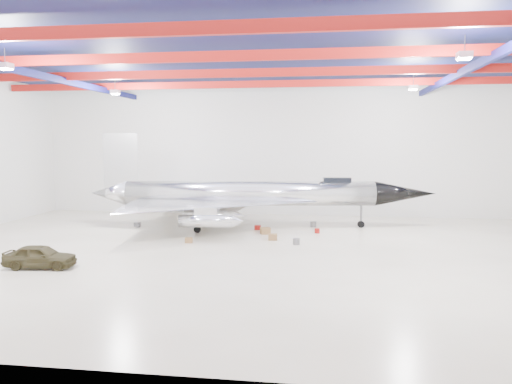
# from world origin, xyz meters

# --- Properties ---
(floor) EXTENTS (40.00, 40.00, 0.00)m
(floor) POSITION_xyz_m (0.00, 0.00, 0.00)
(floor) COLOR #BFB398
(floor) RESTS_ON ground
(wall_back) EXTENTS (40.00, 0.00, 40.00)m
(wall_back) POSITION_xyz_m (0.00, 15.00, 5.50)
(wall_back) COLOR silver
(wall_back) RESTS_ON floor
(ceiling) EXTENTS (40.00, 40.00, 0.00)m
(ceiling) POSITION_xyz_m (0.00, 0.00, 11.00)
(ceiling) COLOR #0A0F38
(ceiling) RESTS_ON wall_back
(ceiling_structure) EXTENTS (39.50, 29.50, 1.08)m
(ceiling_structure) POSITION_xyz_m (0.00, 0.00, 10.32)
(ceiling_structure) COLOR maroon
(ceiling_structure) RESTS_ON ceiling
(jet_aircraft) EXTENTS (25.15, 16.02, 6.86)m
(jet_aircraft) POSITION_xyz_m (-0.92, 8.27, 2.25)
(jet_aircraft) COLOR silver
(jet_aircraft) RESTS_ON floor
(jeep) EXTENTS (3.60, 1.76, 1.18)m
(jeep) POSITION_xyz_m (-9.42, -4.85, 0.59)
(jeep) COLOR #35301A
(jeep) RESTS_ON floor
(crate_ply) EXTENTS (0.53, 0.45, 0.32)m
(crate_ply) POSITION_xyz_m (-3.81, 2.22, 0.16)
(crate_ply) COLOR olive
(crate_ply) RESTS_ON floor
(toolbox_red) EXTENTS (0.47, 0.39, 0.31)m
(toolbox_red) POSITION_xyz_m (-0.21, 7.46, 0.16)
(toolbox_red) COLOR maroon
(toolbox_red) RESTS_ON floor
(engine_drum) EXTENTS (0.55, 0.55, 0.38)m
(engine_drum) POSITION_xyz_m (2.83, 2.63, 0.19)
(engine_drum) COLOR #59595B
(engine_drum) RESTS_ON floor
(parts_bin) EXTENTS (0.79, 0.71, 0.45)m
(parts_bin) POSITION_xyz_m (0.54, 5.81, 0.23)
(parts_bin) COLOR olive
(parts_bin) RESTS_ON floor
(crate_small) EXTENTS (0.43, 0.35, 0.29)m
(crate_small) POSITION_xyz_m (-9.25, 7.55, 0.15)
(crate_small) COLOR #59595B
(crate_small) RESTS_ON floor
(tool_chest) EXTENTS (0.47, 0.47, 0.32)m
(tool_chest) POSITION_xyz_m (4.02, 6.66, 0.16)
(tool_chest) COLOR maroon
(tool_chest) RESTS_ON floor
(oil_barrel) EXTENTS (0.62, 0.52, 0.40)m
(oil_barrel) POSITION_xyz_m (1.26, 3.82, 0.20)
(oil_barrel) COLOR olive
(oil_barrel) RESTS_ON floor
(spares_box) EXTENTS (0.55, 0.55, 0.40)m
(spares_box) POSITION_xyz_m (3.69, 9.15, 0.20)
(spares_box) COLOR #59595B
(spares_box) RESTS_ON floor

